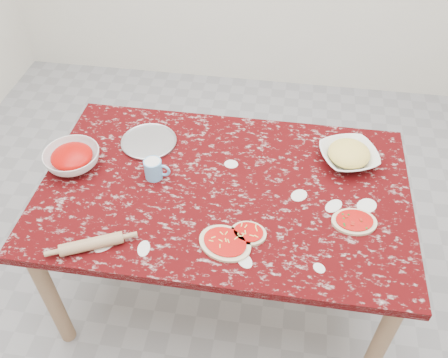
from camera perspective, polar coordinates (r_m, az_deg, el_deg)
ground at (r=2.66m, az=0.00°, el=-12.28°), size 4.00×4.00×0.00m
worktable at (r=2.13m, az=0.00°, el=-2.53°), size 1.60×1.00×0.75m
pizza_tray at (r=2.31m, az=-8.97°, el=4.39°), size 0.33×0.33×0.01m
sauce_bowl at (r=2.25m, az=-17.66°, el=2.31°), size 0.29×0.29×0.08m
cheese_bowl at (r=2.24m, az=14.63°, el=2.63°), size 0.33×0.33×0.06m
flour_mug at (r=2.11m, az=-8.36°, el=1.20°), size 0.12×0.08×0.09m
pizza_left at (r=1.86m, az=0.12°, el=-7.66°), size 0.26×0.23×0.02m
pizza_mid at (r=1.90m, az=2.93°, el=-6.49°), size 0.15×0.13×0.02m
pizza_right at (r=2.00m, az=15.30°, el=-4.92°), size 0.20×0.16×0.02m
rolling_pin at (r=1.91m, az=-15.54°, el=-7.48°), size 0.24×0.14×0.05m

